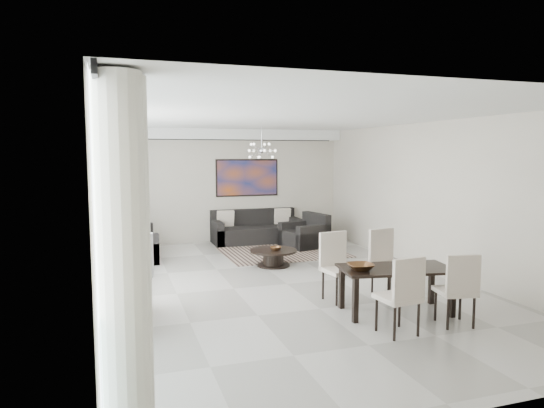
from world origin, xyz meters
name	(u,v)px	position (x,y,z in m)	size (l,w,h in m)	color
room_shell	(312,201)	(0.46, 0.00, 1.45)	(6.00, 9.00, 2.90)	#A8A39B
window_wall	(114,207)	(-2.86, 0.00, 1.47)	(0.37, 8.95, 2.90)	white
soffit	(230,134)	(0.00, 4.30, 2.77)	(5.98, 0.40, 0.26)	white
painting	(247,178)	(0.50, 4.47, 1.65)	(1.68, 0.04, 0.98)	#A54816
chandelier	(262,151)	(0.30, 2.50, 2.35)	(0.66, 0.66, 0.71)	silver
rug	(282,252)	(0.83, 2.60, 0.01)	(2.73, 2.10, 0.01)	black
coffee_table	(273,257)	(0.20, 1.38, 0.19)	(0.96, 0.96, 0.34)	black
bowl_coffee	(276,248)	(0.23, 1.32, 0.37)	(0.23, 0.23, 0.07)	brown
sofa_main	(256,231)	(0.63, 4.07, 0.28)	(2.27, 0.93, 0.83)	black
loveseat	(130,245)	(-2.55, 3.05, 0.30)	(1.00, 1.78, 0.89)	black
armchair	(306,236)	(1.59, 3.06, 0.28)	(1.12, 1.15, 0.82)	black
side_table	(125,240)	(-2.65, 3.55, 0.33)	(0.36, 0.36, 0.50)	black
tv_console	(124,305)	(-2.76, -1.13, 0.24)	(0.43, 1.51, 0.47)	black
television	(135,263)	(-2.60, -1.11, 0.80)	(1.14, 0.15, 0.66)	gray
dining_table	(396,274)	(0.97, -1.93, 0.58)	(1.70, 1.04, 0.66)	black
dining_chair_sw	(403,291)	(0.54, -2.75, 0.59)	(0.52, 0.52, 1.02)	beige
dining_chair_se	(459,285)	(1.43, -2.70, 0.57)	(0.54, 0.54, 0.99)	beige
dining_chair_nw	(337,261)	(0.44, -1.07, 0.61)	(0.55, 0.55, 1.06)	beige
dining_chair_ne	(385,257)	(1.32, -1.06, 0.61)	(0.57, 0.57, 1.06)	beige
bowl_dining	(360,267)	(0.40, -1.90, 0.71)	(0.37, 0.37, 0.09)	brown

